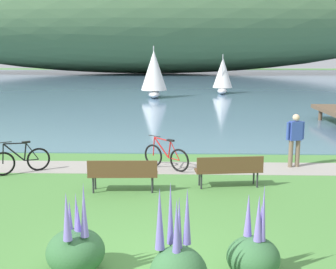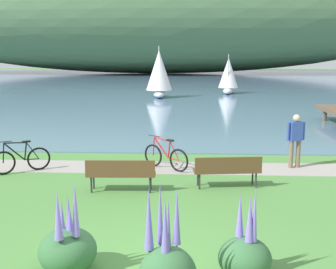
{
  "view_description": "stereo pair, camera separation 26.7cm",
  "coord_description": "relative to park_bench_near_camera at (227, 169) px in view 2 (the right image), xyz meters",
  "views": [
    {
      "loc": [
        0.54,
        -6.45,
        3.57
      ],
      "look_at": [
        0.13,
        7.17,
        1.0
      ],
      "focal_mm": 46.0,
      "sensor_mm": 36.0,
      "label": 1
    },
    {
      "loc": [
        0.8,
        -6.44,
        3.57
      ],
      "look_at": [
        0.13,
        7.17,
        1.0
      ],
      "focal_mm": 46.0,
      "sensor_mm": 36.0,
      "label": 2
    }
  ],
  "objects": [
    {
      "name": "bay_water",
      "position": [
        -1.84,
        43.87,
        -0.5
      ],
      "size": [
        180.0,
        80.0,
        0.04
      ],
      "primitive_type": "cube",
      "color": "#5B7F9E",
      "rests_on": "ground"
    },
    {
      "name": "distant_hillside",
      "position": [
        -7.22,
        67.22,
        9.53
      ],
      "size": [
        98.42,
        28.0,
        20.02
      ],
      "primitive_type": "ellipsoid",
      "color": "#4C7047",
      "rests_on": "bay_water"
    },
    {
      "name": "shoreline_path",
      "position": [
        -1.84,
        1.95,
        -0.52
      ],
      "size": [
        60.0,
        1.5,
        0.01
      ],
      "primitive_type": "cube",
      "color": "#A39E93",
      "rests_on": "ground"
    },
    {
      "name": "park_bench_near_camera",
      "position": [
        0.0,
        0.0,
        0.0
      ],
      "size": [
        1.84,
        0.69,
        0.88
      ],
      "color": "brown",
      "rests_on": "ground"
    },
    {
      "name": "park_bench_further_along",
      "position": [
        -2.81,
        -0.49,
        0.0
      ],
      "size": [
        1.82,
        0.55,
        0.88
      ],
      "color": "brown",
      "rests_on": "ground"
    },
    {
      "name": "bicycle_leaning_near_bench",
      "position": [
        -1.77,
        1.83,
        -0.12
      ],
      "size": [
        1.45,
        1.11,
        1.01
      ],
      "color": "black",
      "rests_on": "ground"
    },
    {
      "name": "bicycle_beside_path",
      "position": [
        -6.13,
        1.22,
        -0.12
      ],
      "size": [
        1.51,
        1.03,
        1.01
      ],
      "color": "black",
      "rests_on": "ground"
    },
    {
      "name": "person_at_shoreline",
      "position": [
        2.3,
        2.18,
        0.46
      ],
      "size": [
        0.59,
        0.31,
        1.71
      ],
      "color": "#72604C",
      "rests_on": "ground"
    },
    {
      "name": "echium_bush_closest_to_camera",
      "position": [
        -0.12,
        -4.75,
        -0.13
      ],
      "size": [
        0.86,
        0.86,
        1.57
      ],
      "color": "#386B3D",
      "rests_on": "ground"
    },
    {
      "name": "echium_bush_beside_closest",
      "position": [
        -3.02,
        -4.73,
        -0.1
      ],
      "size": [
        0.96,
        0.96,
        1.57
      ],
      "color": "#386B3D",
      "rests_on": "ground"
    },
    {
      "name": "sailboat_nearest_to_shore",
      "position": [
        -3.49,
        23.63,
        1.47
      ],
      "size": [
        2.26,
        3.6,
        4.14
      ],
      "color": "white",
      "rests_on": "bay_water"
    },
    {
      "name": "sailboat_mid_bay",
      "position": [
        2.42,
        27.65,
        1.15
      ],
      "size": [
        1.97,
        3.04,
        3.48
      ],
      "color": "white",
      "rests_on": "bay_water"
    }
  ]
}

